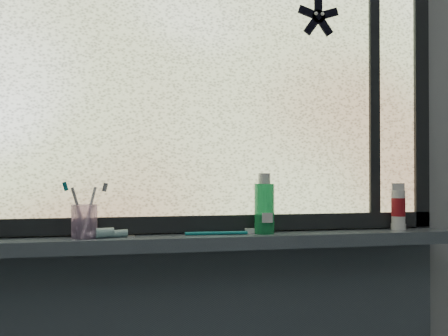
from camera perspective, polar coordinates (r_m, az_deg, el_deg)
name	(u,v)px	position (r m, az deg, el deg)	size (l,w,h in m)	color
wall_back	(196,159)	(1.58, -3.24, 0.98)	(3.00, 0.01, 2.50)	#9EA3A8
windowsill	(200,242)	(1.52, -2.81, -8.40)	(1.62, 0.14, 0.04)	#47535F
window_pane	(197,70)	(1.59, -3.11, 11.14)	(1.50, 0.01, 1.00)	silver
frame_bottom	(197,223)	(1.56, -3.09, -6.35)	(1.60, 0.03, 0.05)	black
frame_right	(420,79)	(1.87, 21.46, 9.41)	(0.05, 0.03, 1.10)	black
frame_mullion	(373,77)	(1.78, 16.68, 9.89)	(0.04, 0.03, 1.00)	black
starfish_sticker	(318,17)	(1.73, 10.73, 16.64)	(0.15, 0.02, 0.15)	black
toothpaste_tube	(111,233)	(1.49, -12.84, -7.22)	(0.16, 0.03, 0.03)	silver
toothbrush_cup	(84,221)	(1.49, -15.68, -5.88)	(0.07, 0.07, 0.10)	#D4ACE4
toothbrush_lying	(217,232)	(1.52, -0.86, -7.35)	(0.24, 0.02, 0.02)	#0E787F
mouthwash_bottle	(264,203)	(1.55, 4.63, -4.05)	(0.06, 0.06, 0.15)	#20A65B
cream_tube	(398,205)	(1.75, 19.29, -4.01)	(0.04, 0.04, 0.11)	silver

